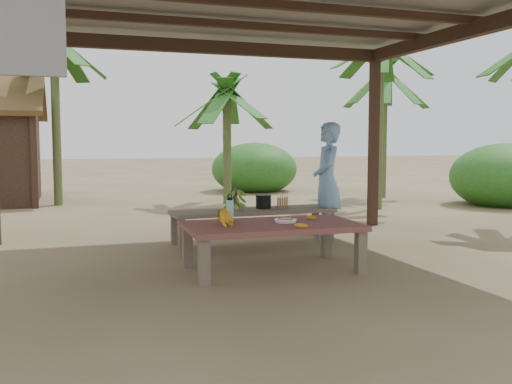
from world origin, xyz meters
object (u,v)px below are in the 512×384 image
object	(u,v)px
bench	(253,213)
water_flask	(230,209)
ripe_banana_bunch	(219,217)
plate	(285,221)
work_table	(272,229)
woman	(327,181)
cooking_pot	(263,202)

from	to	relation	value
bench	water_flask	distance (m)	1.50
ripe_banana_bunch	plate	distance (m)	0.72
work_table	water_flask	size ratio (longest dim) A/B	6.14
woman	water_flask	bearing A→B (deg)	-34.40
work_table	woman	bearing A→B (deg)	49.46
water_flask	plate	bearing A→B (deg)	-30.00
ripe_banana_bunch	woman	distance (m)	2.47
ripe_banana_bunch	plate	bearing A→B (deg)	-2.50
bench	woman	size ratio (longest dim) A/B	1.37
work_table	woman	distance (m)	2.11
ripe_banana_bunch	water_flask	bearing A→B (deg)	54.51
ripe_banana_bunch	water_flask	xyz separation A→B (m)	(0.19, 0.27, 0.04)
cooking_pot	water_flask	bearing A→B (deg)	-122.25
ripe_banana_bunch	plate	xyz separation A→B (m)	(0.72, -0.03, -0.07)
work_table	cooking_pot	xyz separation A→B (m)	(0.49, 1.68, 0.10)
water_flask	cooking_pot	bearing A→B (deg)	57.75
ripe_banana_bunch	water_flask	world-z (taller)	water_flask
water_flask	woman	xyz separation A→B (m)	(1.75, 1.24, 0.19)
cooking_pot	plate	bearing A→B (deg)	-101.32
plate	cooking_pot	world-z (taller)	cooking_pot
bench	ripe_banana_bunch	bearing A→B (deg)	-121.02
bench	ripe_banana_bunch	xyz separation A→B (m)	(-0.89, -1.58, 0.19)
plate	ripe_banana_bunch	bearing A→B (deg)	177.50
woman	bench	bearing A→B (deg)	-73.43
water_flask	woman	world-z (taller)	woman
bench	ripe_banana_bunch	distance (m)	1.82
ripe_banana_bunch	water_flask	distance (m)	0.34
bench	cooking_pot	size ratio (longest dim) A/B	10.77
water_flask	woman	bearing A→B (deg)	35.38
cooking_pot	woman	size ratio (longest dim) A/B	0.13
work_table	ripe_banana_bunch	bearing A→B (deg)	176.57
plate	woman	bearing A→B (deg)	51.67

